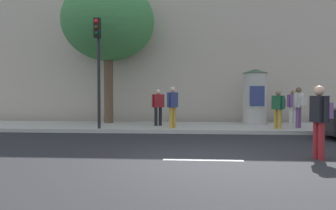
# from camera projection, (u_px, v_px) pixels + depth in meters

# --- Properties ---
(ground_plane) EXTENTS (80.00, 80.00, 0.00)m
(ground_plane) POSITION_uv_depth(u_px,v_px,m) (203.00, 160.00, 7.27)
(ground_plane) COLOR #232326
(sidewalk_curb) EXTENTS (36.00, 4.00, 0.15)m
(sidewalk_curb) POSITION_uv_depth(u_px,v_px,m) (198.00, 127.00, 14.24)
(sidewalk_curb) COLOR #B2ADA3
(sidewalk_curb) RESTS_ON ground_plane
(lane_markings) EXTENTS (25.80, 0.16, 0.01)m
(lane_markings) POSITION_uv_depth(u_px,v_px,m) (203.00, 160.00, 7.27)
(lane_markings) COLOR silver
(lane_markings) RESTS_ON ground_plane
(building_backdrop) EXTENTS (36.00, 5.00, 9.37)m
(building_backdrop) POSITION_uv_depth(u_px,v_px,m) (197.00, 41.00, 19.10)
(building_backdrop) COLOR #B7A893
(building_backdrop) RESTS_ON ground_plane
(traffic_light) EXTENTS (0.24, 0.45, 4.31)m
(traffic_light) POSITION_uv_depth(u_px,v_px,m) (98.00, 55.00, 12.71)
(traffic_light) COLOR black
(traffic_light) RESTS_ON sidewalk_curb
(poster_column) EXTENTS (1.19, 1.19, 2.54)m
(poster_column) POSITION_uv_depth(u_px,v_px,m) (255.00, 96.00, 14.97)
(poster_column) COLOR #B2ADA3
(poster_column) RESTS_ON sidewalk_curb
(street_tree) EXTENTS (4.38, 4.38, 6.70)m
(street_tree) POSITION_uv_depth(u_px,v_px,m) (108.00, 22.00, 15.44)
(street_tree) COLOR brown
(street_tree) RESTS_ON sidewalk_curb
(pedestrian_in_red_top) EXTENTS (0.44, 0.56, 1.67)m
(pedestrian_in_red_top) POSITION_uv_depth(u_px,v_px,m) (320.00, 116.00, 7.35)
(pedestrian_in_red_top) COLOR maroon
(pedestrian_in_red_top) RESTS_ON ground_plane
(pedestrian_with_backpack) EXTENTS (0.52, 0.46, 1.58)m
(pedestrian_with_backpack) POSITION_uv_depth(u_px,v_px,m) (158.00, 104.00, 14.01)
(pedestrian_with_backpack) COLOR black
(pedestrian_with_backpack) RESTS_ON sidewalk_curb
(pedestrian_in_light_jacket) EXTENTS (0.59, 0.44, 1.57)m
(pedestrian_in_light_jacket) POSITION_uv_depth(u_px,v_px,m) (293.00, 104.00, 14.55)
(pedestrian_in_light_jacket) COLOR silver
(pedestrian_in_light_jacket) RESTS_ON sidewalk_curb
(pedestrian_near_pole) EXTENTS (0.52, 0.53, 1.64)m
(pedestrian_near_pole) POSITION_uv_depth(u_px,v_px,m) (299.00, 104.00, 13.06)
(pedestrian_near_pole) COLOR #724C84
(pedestrian_near_pole) RESTS_ON sidewalk_curb
(pedestrian_in_dark_shirt) EXTENTS (0.44, 0.48, 1.66)m
(pedestrian_in_dark_shirt) POSITION_uv_depth(u_px,v_px,m) (173.00, 104.00, 12.97)
(pedestrian_in_dark_shirt) COLOR #B78C33
(pedestrian_in_dark_shirt) RESTS_ON sidewalk_curb
(pedestrian_with_bag) EXTENTS (0.51, 0.59, 1.51)m
(pedestrian_with_bag) POSITION_uv_depth(u_px,v_px,m) (278.00, 106.00, 12.77)
(pedestrian_with_bag) COLOR #B78C33
(pedestrian_with_bag) RESTS_ON sidewalk_curb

